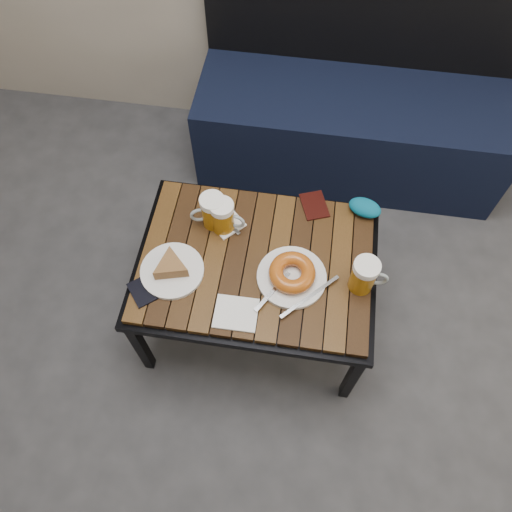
# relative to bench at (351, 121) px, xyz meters

# --- Properties ---
(bench) EXTENTS (1.40, 0.50, 0.95)m
(bench) POSITION_rel_bench_xyz_m (0.00, 0.00, 0.00)
(bench) COLOR black
(bench) RESTS_ON ground
(cafe_table) EXTENTS (0.84, 0.62, 0.47)m
(cafe_table) POSITION_rel_bench_xyz_m (-0.31, -0.91, 0.16)
(cafe_table) COLOR black
(cafe_table) RESTS_ON ground
(beer_mug_left) EXTENTS (0.13, 0.10, 0.14)m
(beer_mug_left) POSITION_rel_bench_xyz_m (-0.49, -0.78, 0.27)
(beer_mug_left) COLOR #985F0C
(beer_mug_left) RESTS_ON cafe_table
(beer_mug_centre) EXTENTS (0.13, 0.09, 0.14)m
(beer_mug_centre) POSITION_rel_bench_xyz_m (-0.44, -0.80, 0.27)
(beer_mug_centre) COLOR #985F0C
(beer_mug_centre) RESTS_ON cafe_table
(beer_mug_right) EXTENTS (0.13, 0.09, 0.14)m
(beer_mug_right) POSITION_rel_bench_xyz_m (0.05, -0.96, 0.27)
(beer_mug_right) COLOR #985F0C
(beer_mug_right) RESTS_ON cafe_table
(plate_pie) EXTENTS (0.22, 0.22, 0.06)m
(plate_pie) POSITION_rel_bench_xyz_m (-0.59, -1.00, 0.22)
(plate_pie) COLOR white
(plate_pie) RESTS_ON cafe_table
(plate_bagel) EXTENTS (0.28, 0.28, 0.07)m
(plate_bagel) POSITION_rel_bench_xyz_m (-0.18, -0.97, 0.23)
(plate_bagel) COLOR white
(plate_bagel) RESTS_ON cafe_table
(napkin_left) EXTENTS (0.15, 0.15, 0.01)m
(napkin_left) POSITION_rel_bench_xyz_m (-0.44, -0.78, 0.20)
(napkin_left) COLOR white
(napkin_left) RESTS_ON cafe_table
(napkin_right) EXTENTS (0.14, 0.12, 0.01)m
(napkin_right) POSITION_rel_bench_xyz_m (-0.35, -1.12, 0.20)
(napkin_right) COLOR white
(napkin_right) RESTS_ON cafe_table
(passport_navy) EXTENTS (0.18, 0.17, 0.01)m
(passport_navy) POSITION_rel_bench_xyz_m (-0.64, -1.07, 0.20)
(passport_navy) COLOR black
(passport_navy) RESTS_ON cafe_table
(passport_burgundy) EXTENTS (0.12, 0.14, 0.01)m
(passport_burgundy) POSITION_rel_bench_xyz_m (-0.13, -0.65, 0.20)
(passport_burgundy) COLOR black
(passport_burgundy) RESTS_ON cafe_table
(knit_pouch) EXTENTS (0.14, 0.11, 0.05)m
(knit_pouch) POSITION_rel_bench_xyz_m (0.05, -0.65, 0.23)
(knit_pouch) COLOR #044F7B
(knit_pouch) RESTS_ON cafe_table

